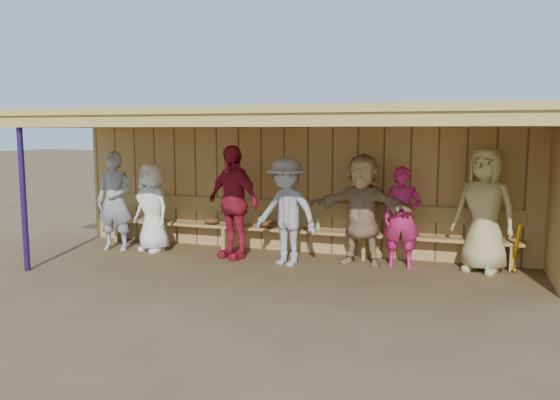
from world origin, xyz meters
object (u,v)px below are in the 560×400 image
at_px(player_d, 233,202).
at_px(bench, 294,224).
at_px(player_b, 152,207).
at_px(player_h, 484,210).
at_px(player_a, 115,201).
at_px(player_e, 286,212).
at_px(player_f, 362,209).
at_px(player_g, 402,217).

bearing_deg(player_d, bench, 61.37).
distance_m(player_b, player_h, 5.67).
distance_m(player_a, bench, 3.29).
bearing_deg(player_e, player_h, 27.56).
xyz_separation_m(player_d, player_f, (2.18, 0.24, -0.06)).
xyz_separation_m(player_b, player_f, (3.78, 0.21, 0.11)).
xyz_separation_m(player_a, player_e, (3.31, -0.07, -0.03)).
xyz_separation_m(player_e, player_g, (1.80, 0.43, -0.07)).
bearing_deg(player_b, player_e, 13.12).
bearing_deg(player_e, player_g, 30.56).
height_order(player_a, player_e, player_a).
bearing_deg(player_e, bench, 116.41).
height_order(player_b, player_d, player_d).
bearing_deg(player_b, player_a, -149.63).
bearing_deg(player_a, player_e, -11.44).
xyz_separation_m(player_f, player_h, (1.87, 0.13, 0.06)).
relative_size(player_g, bench, 0.21).
xyz_separation_m(player_d, player_h, (4.05, 0.37, -0.00)).
bearing_deg(player_g, player_a, -179.90).
bearing_deg(player_h, player_g, -152.76).
bearing_deg(player_d, player_g, 28.72).
distance_m(player_b, player_e, 2.64).
relative_size(player_a, player_e, 1.03).
bearing_deg(player_a, player_h, -5.79).
xyz_separation_m(player_a, player_h, (6.33, 0.49, 0.06)).
height_order(player_d, player_h, player_d).
distance_m(player_g, player_h, 1.24).
height_order(player_b, player_h, player_h).
relative_size(player_e, player_h, 0.91).
bearing_deg(player_a, player_g, -6.17).
bearing_deg(player_a, player_b, 2.24).
relative_size(player_b, bench, 0.21).
height_order(player_b, bench, player_b).
bearing_deg(player_f, player_b, -170.29).
height_order(player_f, player_g, player_f).
relative_size(player_a, player_d, 0.94).
relative_size(player_a, player_b, 1.14).
relative_size(player_d, player_e, 1.10).
bearing_deg(bench, player_a, -165.86).
distance_m(player_d, player_h, 4.07).
relative_size(player_b, player_g, 0.99).
distance_m(player_a, player_g, 5.12).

